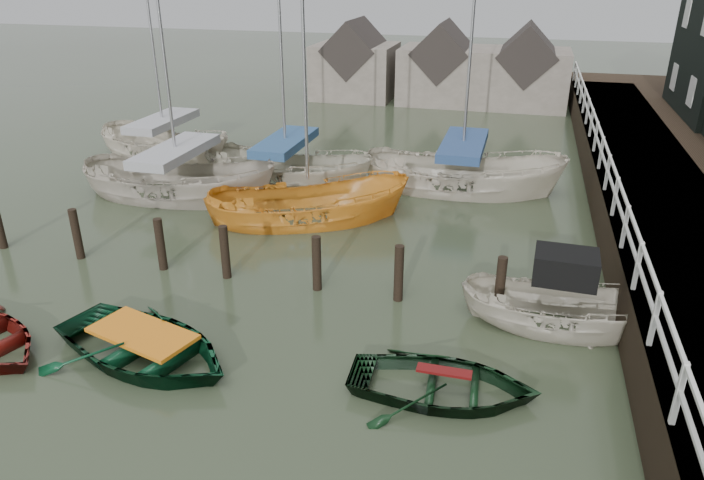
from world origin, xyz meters
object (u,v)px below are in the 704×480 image
(rowboat_dkgreen, at_px, (443,395))
(sailboat_d, at_px, (460,188))
(sailboat_a, at_px, (181,195))
(sailboat_c, at_px, (309,219))
(motorboat, at_px, (558,324))
(sailboat_e, at_px, (167,157))
(sailboat_b, at_px, (287,182))
(rowboat_green, at_px, (146,359))

(rowboat_dkgreen, bearing_deg, sailboat_d, 1.59)
(sailboat_a, relative_size, sailboat_d, 0.95)
(sailboat_a, xyz_separation_m, sailboat_c, (4.87, -0.80, -0.05))
(motorboat, xyz_separation_m, sailboat_d, (-3.04, 8.53, -0.04))
(sailboat_c, bearing_deg, sailboat_e, 34.34)
(sailboat_b, xyz_separation_m, sailboat_d, (6.10, 0.95, -0.00))
(sailboat_c, relative_size, sailboat_d, 0.87)
(sailboat_a, distance_m, sailboat_d, 9.64)
(motorboat, distance_m, sailboat_d, 9.06)
(rowboat_dkgreen, relative_size, sailboat_b, 0.28)
(sailboat_a, height_order, sailboat_e, sailboat_a)
(sailboat_b, xyz_separation_m, sailboat_c, (1.88, -3.07, -0.05))
(sailboat_d, xyz_separation_m, sailboat_e, (-11.88, 0.67, -0.00))
(rowboat_green, height_order, rowboat_dkgreen, rowboat_green)
(sailboat_a, bearing_deg, sailboat_d, -73.19)
(sailboat_b, relative_size, sailboat_e, 1.28)
(sailboat_a, xyz_separation_m, sailboat_b, (2.99, 2.26, 0.00))
(sailboat_b, bearing_deg, sailboat_a, 133.66)
(rowboat_green, bearing_deg, rowboat_dkgreen, -69.67)
(sailboat_b, bearing_deg, sailboat_d, -74.59)
(sailboat_a, distance_m, sailboat_e, 4.78)
(rowboat_dkgreen, bearing_deg, sailboat_b, 30.62)
(sailboat_b, bearing_deg, sailboat_e, 80.96)
(rowboat_green, xyz_separation_m, rowboat_dkgreen, (5.90, 0.45, 0.00))
(rowboat_dkgreen, distance_m, motorboat, 3.64)
(sailboat_a, height_order, sailboat_c, sailboat_a)
(sailboat_b, bearing_deg, rowboat_dkgreen, -139.72)
(rowboat_dkgreen, relative_size, sailboat_a, 0.30)
(sailboat_c, distance_m, sailboat_e, 8.98)
(rowboat_dkgreen, height_order, sailboat_b, sailboat_b)
(sailboat_b, distance_m, sailboat_c, 3.60)
(rowboat_dkgreen, height_order, motorboat, motorboat)
(sailboat_c, height_order, sailboat_d, sailboat_d)
(sailboat_e, bearing_deg, motorboat, -104.53)
(sailboat_c, bearing_deg, sailboat_b, 7.28)
(sailboat_c, bearing_deg, sailboat_a, 56.37)
(motorboat, xyz_separation_m, sailboat_c, (-7.26, 4.52, -0.09))
(sailboat_b, xyz_separation_m, sailboat_e, (-5.78, 1.62, -0.01))
(rowboat_green, relative_size, sailboat_e, 0.43)
(sailboat_c, bearing_deg, rowboat_dkgreen, -169.67)
(rowboat_green, relative_size, sailboat_c, 0.39)
(motorboat, height_order, sailboat_d, sailboat_d)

